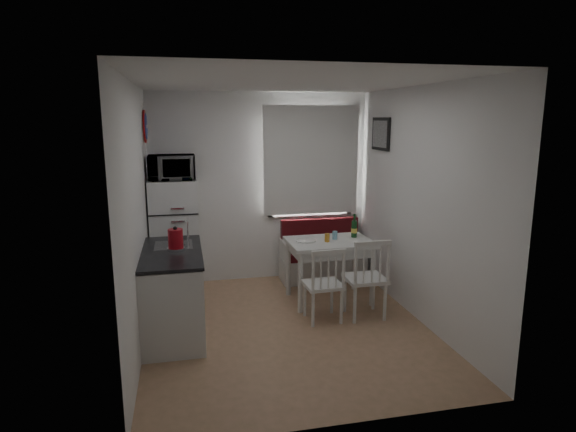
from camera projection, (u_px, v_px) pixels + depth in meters
name	position (u px, v px, depth m)	size (l,w,h in m)	color
floor	(287.00, 328.00, 5.26)	(3.00, 3.50, 0.02)	#9C7853
ceiling	(287.00, 82.00, 4.74)	(3.00, 3.50, 0.02)	white
wall_back	(261.00, 188.00, 6.68)	(3.00, 0.02, 2.60)	white
wall_front	(341.00, 258.00, 3.33)	(3.00, 0.02, 2.60)	white
wall_left	(137.00, 217.00, 4.69)	(0.02, 3.50, 2.60)	white
wall_right	(420.00, 206.00, 5.32)	(0.02, 3.50, 2.60)	white
window	(310.00, 164.00, 6.73)	(1.22, 0.06, 1.47)	silver
curtain	(311.00, 161.00, 6.65)	(1.35, 0.02, 1.50)	white
kitchen_counter	(173.00, 292.00, 5.07)	(0.62, 1.32, 1.16)	silver
wall_sign	(146.00, 126.00, 5.91)	(0.40, 0.40, 0.03)	#1A3FA1
picture_frame	(381.00, 134.00, 6.22)	(0.04, 0.52, 0.42)	black
bench	(322.00, 260.00, 6.82)	(1.18, 0.45, 0.84)	silver
dining_table	(330.00, 247.00, 5.93)	(1.04, 0.74, 0.77)	silver
chair_left	(325.00, 277.00, 5.28)	(0.42, 0.40, 0.47)	silver
chair_right	(369.00, 270.00, 5.37)	(0.44, 0.42, 0.51)	silver
fridge	(175.00, 237.00, 6.21)	(0.60, 0.60, 1.49)	white
microwave	(172.00, 167.00, 5.98)	(0.56, 0.38, 0.31)	white
kettle	(176.00, 239.00, 4.97)	(0.18, 0.18, 0.25)	#A20D17
wine_bottle	(354.00, 226.00, 6.05)	(0.08, 0.08, 0.30)	#14411C
drinking_glass_orange	(327.00, 238.00, 5.85)	(0.06, 0.06, 0.10)	orange
drinking_glass_blue	(335.00, 235.00, 5.97)	(0.06, 0.06, 0.10)	#71A8C0
plate	(306.00, 241.00, 5.87)	(0.25, 0.25, 0.02)	white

